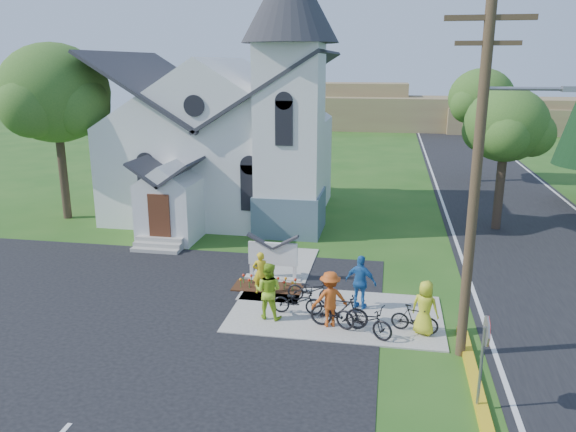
% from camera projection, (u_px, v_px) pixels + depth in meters
% --- Properties ---
extents(ground, '(120.00, 120.00, 0.00)m').
position_uv_depth(ground, '(289.00, 317.00, 18.53)').
color(ground, '#245317').
rests_on(ground, ground).
extents(parking_lot, '(20.00, 16.00, 0.02)m').
position_uv_depth(parking_lot, '(61.00, 327.00, 17.84)').
color(parking_lot, black).
rests_on(parking_lot, ground).
extents(road, '(8.00, 90.00, 0.02)m').
position_uv_depth(road, '(515.00, 215.00, 31.03)').
color(road, black).
rests_on(road, ground).
extents(sidewalk, '(7.00, 4.00, 0.05)m').
position_uv_depth(sidewalk, '(336.00, 314.00, 18.74)').
color(sidewalk, gray).
rests_on(sidewalk, ground).
extents(church, '(12.35, 12.00, 13.00)m').
position_uv_depth(church, '(230.00, 119.00, 29.94)').
color(church, white).
rests_on(church, ground).
extents(church_sign, '(2.20, 0.40, 1.70)m').
position_uv_depth(church_sign, '(273.00, 254.00, 21.50)').
color(church_sign, gray).
rests_on(church_sign, ground).
extents(flower_bed, '(2.60, 1.10, 0.07)m').
position_uv_depth(flower_bed, '(268.00, 287.00, 20.91)').
color(flower_bed, '#331C0D').
rests_on(flower_bed, ground).
extents(utility_pole, '(3.45, 0.28, 10.00)m').
position_uv_depth(utility_pole, '(479.00, 170.00, 14.75)').
color(utility_pole, '#412E20').
rests_on(utility_pole, ground).
extents(stop_sign, '(0.11, 0.76, 2.48)m').
position_uv_depth(stop_sign, '(485.00, 343.00, 13.14)').
color(stop_sign, gray).
rests_on(stop_sign, ground).
extents(tree_lot_corner, '(5.60, 5.60, 9.15)m').
position_uv_depth(tree_lot_corner, '(55.00, 94.00, 28.70)').
color(tree_lot_corner, '#37271E').
rests_on(tree_lot_corner, ground).
extents(tree_road_near, '(4.00, 4.00, 7.05)m').
position_uv_depth(tree_road_near, '(506.00, 125.00, 27.07)').
color(tree_road_near, '#37271E').
rests_on(tree_road_near, ground).
extents(tree_road_mid, '(4.40, 4.40, 7.80)m').
position_uv_depth(tree_road_mid, '(481.00, 98.00, 38.22)').
color(tree_road_mid, '#37271E').
rests_on(tree_road_mid, ground).
extents(distant_hills, '(61.00, 10.00, 5.60)m').
position_uv_depth(distant_hills, '(394.00, 111.00, 70.83)').
color(distant_hills, '#7E6346').
rests_on(distant_hills, ground).
extents(cyclist_0, '(0.66, 0.53, 1.57)m').
position_uv_depth(cyclist_0, '(260.00, 273.00, 20.18)').
color(cyclist_0, gold).
rests_on(cyclist_0, sidewalk).
extents(bike_0, '(1.84, 0.93, 0.92)m').
position_uv_depth(bike_0, '(311.00, 290.00, 19.44)').
color(bike_0, black).
rests_on(bike_0, sidewalk).
extents(cyclist_1, '(1.00, 0.83, 1.89)m').
position_uv_depth(cyclist_1, '(268.00, 291.00, 18.18)').
color(cyclist_1, '#99C925').
rests_on(cyclist_1, sidewalk).
extents(bike_1, '(1.87, 0.63, 1.10)m').
position_uv_depth(bike_1, '(339.00, 311.00, 17.60)').
color(bike_1, black).
rests_on(bike_1, sidewalk).
extents(cyclist_2, '(1.18, 0.77, 1.87)m').
position_uv_depth(cyclist_2, '(361.00, 282.00, 18.89)').
color(cyclist_2, '#2367B2').
rests_on(cyclist_2, sidewalk).
extents(bike_2, '(1.68, 0.59, 0.88)m').
position_uv_depth(bike_2, '(297.00, 301.00, 18.59)').
color(bike_2, black).
rests_on(bike_2, sidewalk).
extents(cyclist_3, '(1.33, 1.03, 1.81)m').
position_uv_depth(cyclist_3, '(330.00, 299.00, 17.63)').
color(cyclist_3, '#CA4F16').
rests_on(cyclist_3, sidewalk).
extents(bike_3, '(1.53, 0.72, 0.88)m').
position_uv_depth(bike_3, '(415.00, 319.00, 17.31)').
color(bike_3, black).
rests_on(bike_3, sidewalk).
extents(cyclist_4, '(0.99, 0.83, 1.72)m').
position_uv_depth(cyclist_4, '(425.00, 308.00, 17.11)').
color(cyclist_4, '#CCD227').
rests_on(cyclist_4, sidewalk).
extents(bike_4, '(2.03, 1.40, 1.01)m').
position_uv_depth(bike_4, '(364.00, 320.00, 17.11)').
color(bike_4, black).
rests_on(bike_4, sidewalk).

